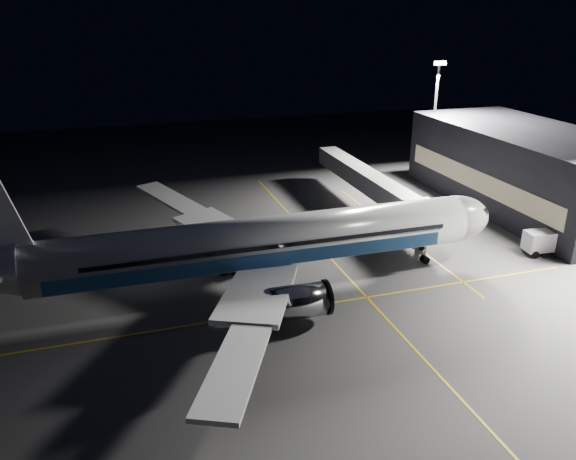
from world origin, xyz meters
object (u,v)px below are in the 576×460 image
Objects in this scene: airliner at (252,245)px; service_truck at (546,241)px; floodlight_mast_north at (435,110)px; safety_cone_c at (226,272)px; baggage_tug at (135,239)px; safety_cone_a at (221,266)px; safety_cone_b at (234,271)px; jet_bridge at (373,184)px.

service_truck is (37.61, -2.05, -3.56)m from airliner.
floodlight_mast_north is (41.08, 31.99, 7.21)m from airliner.
airliner reaches higher than service_truck.
baggage_tug is at bearing 129.00° from safety_cone_c.
floodlight_mast_north reaches higher than safety_cone_c.
safety_cone_c is at bearing 118.66° from airliner.
floodlight_mast_north is 56.47m from baggage_tug.
baggage_tug is at bearing -163.13° from floodlight_mast_north.
safety_cone_b reaches higher than safety_cone_a.
safety_cone_a is (-2.41, 5.91, -4.86)m from airliner.
airliner is 2.97× the size of floodlight_mast_north.
safety_cone_b is (-1.26, 4.00, -4.84)m from airliner.
floodlight_mast_north reaches higher than service_truck.
baggage_tug reaches higher than safety_cone_b.
safety_cone_c is (-39.84, 6.13, -1.34)m from service_truck.
safety_cone_a is (-40.03, 7.96, -1.30)m from service_truck.
airliner is 94.81× the size of safety_cone_b.
safety_cone_a is 1.13× the size of safety_cone_c.
safety_cone_b is 0.97m from safety_cone_c.
airliner is at bearing -141.96° from jet_bridge.
jet_bridge reaches higher than safety_cone_a.
jet_bridge is at bearing 38.04° from airliner.
floodlight_mast_north is 7.15× the size of baggage_tug.
safety_cone_c is at bearing -56.33° from baggage_tug.
jet_bridge is (23.08, 18.06, -0.58)m from airliner.
safety_cone_c is (-25.30, -13.98, -4.31)m from jet_bridge.
safety_cone_c is at bearing 176.60° from service_truck.
floodlight_mast_north is 38.13× the size of safety_cone_c.
floodlight_mast_north is 35.87m from service_truck.
baggage_tug is 15.28m from safety_cone_c.
floodlight_mast_north is at bearing 30.95° from safety_cone_a.
safety_cone_b is at bearing 176.49° from service_truck.
floodlight_mast_north is 3.41× the size of service_truck.
service_truck reaches higher than safety_cone_c.
safety_cone_b is 1.19× the size of safety_cone_c.
safety_cone_b is at bearing 107.48° from airliner.
jet_bridge is 56.06× the size of safety_cone_a.
airliner is at bearing -58.74° from baggage_tug.
floodlight_mast_north is at bearing 33.47° from safety_cone_b.
service_truck is at bearing -8.85° from safety_cone_b.
service_truck is 40.83m from safety_cone_a.
floodlight_mast_north reaches higher than safety_cone_b.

